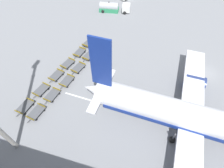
{
  "coord_description": "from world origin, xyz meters",
  "views": [
    {
      "loc": [
        28.97,
        -11.45,
        25.59
      ],
      "look_at": [
        9.57,
        -16.91,
        1.86
      ],
      "focal_mm": 28.0,
      "sensor_mm": 36.0,
      "label": 1
    }
  ],
  "objects_px": {
    "baggage_dolly_row_mid_a_col_b": "(89,56)",
    "baggage_dolly_row_near_col_e": "(41,90)",
    "fuel_tanker_primary": "(113,8)",
    "baggage_dolly_row_mid_a_col_e": "(52,95)",
    "baggage_dolly_row_near_col_f": "(25,107)",
    "baggage_dolly_row_mid_a_col_c": "(78,68)",
    "baggage_dolly_row_near_col_a": "(88,43)",
    "baggage_dolly_row_near_col_d": "(56,76)",
    "baggage_dolly_row_mid_a_col_a": "(98,46)",
    "baggage_dolly_row_near_col_b": "(80,52)",
    "baggage_dolly_row_mid_a_col_f": "(36,112)",
    "airplane": "(198,119)",
    "baggage_dolly_row_mid_a_col_d": "(67,81)",
    "baggage_dolly_row_near_col_c": "(68,64)"
  },
  "relations": [
    {
      "from": "fuel_tanker_primary",
      "to": "baggage_dolly_row_near_col_d",
      "type": "relative_size",
      "value": 2.52
    },
    {
      "from": "baggage_dolly_row_near_col_e",
      "to": "baggage_dolly_row_near_col_f",
      "type": "height_order",
      "value": "same"
    },
    {
      "from": "baggage_dolly_row_mid_a_col_a",
      "to": "baggage_dolly_row_near_col_c",
      "type": "bearing_deg",
      "value": -29.62
    },
    {
      "from": "airplane",
      "to": "baggage_dolly_row_mid_a_col_d",
      "type": "xyz_separation_m",
      "value": [
        -3.7,
        -22.89,
        -2.72
      ]
    },
    {
      "from": "baggage_dolly_row_mid_a_col_b",
      "to": "baggage_dolly_row_near_col_e",
      "type": "bearing_deg",
      "value": -23.66
    },
    {
      "from": "baggage_dolly_row_near_col_b",
      "to": "airplane",
      "type": "bearing_deg",
      "value": 62.79
    },
    {
      "from": "airplane",
      "to": "baggage_dolly_row_mid_a_col_f",
      "type": "height_order",
      "value": "airplane"
    },
    {
      "from": "fuel_tanker_primary",
      "to": "baggage_dolly_row_mid_a_col_d",
      "type": "bearing_deg",
      "value": -1.88
    },
    {
      "from": "baggage_dolly_row_near_col_f",
      "to": "baggage_dolly_row_mid_a_col_f",
      "type": "relative_size",
      "value": 1.0
    },
    {
      "from": "fuel_tanker_primary",
      "to": "baggage_dolly_row_mid_a_col_f",
      "type": "bearing_deg",
      "value": -4.4
    },
    {
      "from": "baggage_dolly_row_near_col_e",
      "to": "baggage_dolly_row_mid_a_col_d",
      "type": "height_order",
      "value": "same"
    },
    {
      "from": "baggage_dolly_row_near_col_f",
      "to": "baggage_dolly_row_mid_a_col_c",
      "type": "bearing_deg",
      "value": 155.7
    },
    {
      "from": "baggage_dolly_row_mid_a_col_d",
      "to": "baggage_dolly_row_mid_a_col_e",
      "type": "distance_m",
      "value": 3.97
    },
    {
      "from": "baggage_dolly_row_mid_a_col_b",
      "to": "airplane",
      "type": "bearing_deg",
      "value": 61.25
    },
    {
      "from": "baggage_dolly_row_mid_a_col_c",
      "to": "baggage_dolly_row_mid_a_col_d",
      "type": "distance_m",
      "value": 3.99
    },
    {
      "from": "baggage_dolly_row_near_col_b",
      "to": "baggage_dolly_row_mid_a_col_f",
      "type": "bearing_deg",
      "value": -3.33
    },
    {
      "from": "baggage_dolly_row_mid_a_col_a",
      "to": "baggage_dolly_row_mid_a_col_c",
      "type": "distance_m",
      "value": 8.18
    },
    {
      "from": "baggage_dolly_row_mid_a_col_a",
      "to": "baggage_dolly_row_mid_a_col_c",
      "type": "height_order",
      "value": "same"
    },
    {
      "from": "baggage_dolly_row_near_col_f",
      "to": "baggage_dolly_row_mid_a_col_f",
      "type": "xyz_separation_m",
      "value": [
        0.49,
        2.45,
        0.0
      ]
    },
    {
      "from": "baggage_dolly_row_near_col_b",
      "to": "baggage_dolly_row_near_col_f",
      "type": "height_order",
      "value": "same"
    },
    {
      "from": "baggage_dolly_row_near_col_a",
      "to": "baggage_dolly_row_near_col_d",
      "type": "relative_size",
      "value": 1.0
    },
    {
      "from": "airplane",
      "to": "baggage_dolly_row_near_col_d",
      "type": "bearing_deg",
      "value": -99.91
    },
    {
      "from": "baggage_dolly_row_near_col_f",
      "to": "baggage_dolly_row_mid_a_col_d",
      "type": "xyz_separation_m",
      "value": [
        -7.24,
        4.34,
        0.0
      ]
    },
    {
      "from": "baggage_dolly_row_near_col_d",
      "to": "baggage_dolly_row_near_col_f",
      "type": "relative_size",
      "value": 1.0
    },
    {
      "from": "baggage_dolly_row_near_col_d",
      "to": "fuel_tanker_primary",
      "type": "bearing_deg",
      "value": 172.87
    },
    {
      "from": "baggage_dolly_row_near_col_d",
      "to": "baggage_dolly_row_near_col_e",
      "type": "distance_m",
      "value": 4.17
    },
    {
      "from": "airplane",
      "to": "baggage_dolly_row_near_col_f",
      "type": "distance_m",
      "value": 27.59
    },
    {
      "from": "fuel_tanker_primary",
      "to": "baggage_dolly_row_near_col_e",
      "type": "relative_size",
      "value": 2.52
    },
    {
      "from": "baggage_dolly_row_near_col_c",
      "to": "baggage_dolly_row_mid_a_col_d",
      "type": "relative_size",
      "value": 1.0
    },
    {
      "from": "baggage_dolly_row_mid_a_col_d",
      "to": "baggage_dolly_row_mid_a_col_f",
      "type": "relative_size",
      "value": 1.0
    },
    {
      "from": "baggage_dolly_row_mid_a_col_c",
      "to": "baggage_dolly_row_mid_a_col_d",
      "type": "xyz_separation_m",
      "value": [
        3.92,
        -0.71,
        0.0
      ]
    },
    {
      "from": "airplane",
      "to": "baggage_dolly_row_mid_a_col_c",
      "type": "bearing_deg",
      "value": -108.96
    },
    {
      "from": "baggage_dolly_row_mid_a_col_c",
      "to": "fuel_tanker_primary",
      "type": "bearing_deg",
      "value": 179.42
    },
    {
      "from": "baggage_dolly_row_mid_a_col_d",
      "to": "baggage_dolly_row_near_col_e",
      "type": "bearing_deg",
      "value": -47.22
    },
    {
      "from": "baggage_dolly_row_near_col_a",
      "to": "baggage_dolly_row_mid_a_col_b",
      "type": "xyz_separation_m",
      "value": [
        4.26,
        1.67,
        0.0
      ]
    },
    {
      "from": "baggage_dolly_row_near_col_a",
      "to": "baggage_dolly_row_mid_a_col_a",
      "type": "xyz_separation_m",
      "value": [
        0.39,
        2.57,
        0.0
      ]
    },
    {
      "from": "airplane",
      "to": "baggage_dolly_row_near_col_a",
      "type": "height_order",
      "value": "airplane"
    },
    {
      "from": "baggage_dolly_row_mid_a_col_a",
      "to": "baggage_dolly_row_mid_a_col_d",
      "type": "xyz_separation_m",
      "value": [
        11.94,
        -2.32,
        0.0
      ]
    },
    {
      "from": "fuel_tanker_primary",
      "to": "baggage_dolly_row_mid_a_col_e",
      "type": "height_order",
      "value": "fuel_tanker_primary"
    },
    {
      "from": "airplane",
      "to": "baggage_dolly_row_mid_a_col_a",
      "type": "distance_m",
      "value": 25.98
    },
    {
      "from": "baggage_dolly_row_mid_a_col_e",
      "to": "baggage_dolly_row_near_col_b",
      "type": "bearing_deg",
      "value": 179.36
    },
    {
      "from": "baggage_dolly_row_near_col_c",
      "to": "baggage_dolly_row_mid_a_col_b",
      "type": "xyz_separation_m",
      "value": [
        -3.6,
        3.34,
        0.0
      ]
    },
    {
      "from": "baggage_dolly_row_near_col_a",
      "to": "baggage_dolly_row_near_col_f",
      "type": "distance_m",
      "value": 20.0
    },
    {
      "from": "baggage_dolly_row_near_col_f",
      "to": "baggage_dolly_row_mid_a_col_b",
      "type": "xyz_separation_m",
      "value": [
        -15.32,
        5.76,
        0.0
      ]
    },
    {
      "from": "fuel_tanker_primary",
      "to": "baggage_dolly_row_near_col_d",
      "type": "distance_m",
      "value": 28.82
    },
    {
      "from": "baggage_dolly_row_near_col_d",
      "to": "baggage_dolly_row_mid_a_col_d",
      "type": "xyz_separation_m",
      "value": [
        0.76,
        2.61,
        0.0
      ]
    },
    {
      "from": "baggage_dolly_row_mid_a_col_e",
      "to": "fuel_tanker_primary",
      "type": "bearing_deg",
      "value": 176.48
    },
    {
      "from": "fuel_tanker_primary",
      "to": "baggage_dolly_row_mid_a_col_a",
      "type": "relative_size",
      "value": 2.52
    },
    {
      "from": "baggage_dolly_row_near_col_e",
      "to": "baggage_dolly_row_mid_a_col_b",
      "type": "distance_m",
      "value": 12.42
    },
    {
      "from": "airplane",
      "to": "baggage_dolly_row_mid_a_col_e",
      "type": "height_order",
      "value": "airplane"
    }
  ]
}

